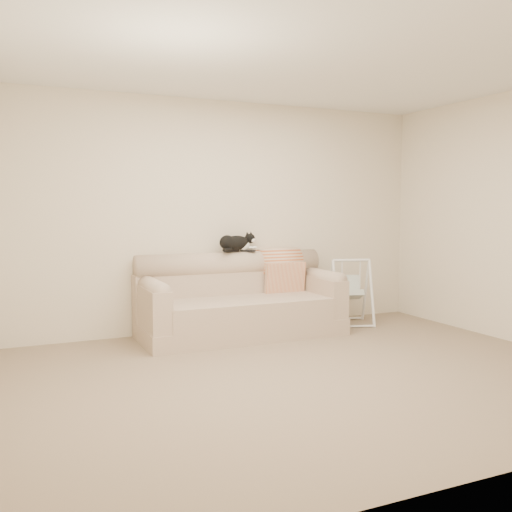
{
  "coord_description": "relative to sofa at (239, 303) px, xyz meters",
  "views": [
    {
      "loc": [
        -2.35,
        -4.11,
        1.41
      ],
      "look_at": [
        0.07,
        1.27,
        0.9
      ],
      "focal_mm": 40.0,
      "sensor_mm": 36.0,
      "label": 1
    }
  ],
  "objects": [
    {
      "name": "ground_plane",
      "position": [
        -0.02,
        -1.62,
        -0.35
      ],
      "size": [
        5.0,
        5.0,
        0.0
      ],
      "primitive_type": "plane",
      "color": "#7A6855",
      "rests_on": "ground"
    },
    {
      "name": "room_shell",
      "position": [
        -0.02,
        -1.62,
        1.18
      ],
      "size": [
        5.04,
        4.04,
        2.6
      ],
      "color": "beige",
      "rests_on": "ground"
    },
    {
      "name": "sofa",
      "position": [
        0.0,
        0.0,
        0.0
      ],
      "size": [
        2.2,
        0.93,
        0.9
      ],
      "color": "tan",
      "rests_on": "ground"
    },
    {
      "name": "remote_a",
      "position": [
        0.01,
        0.25,
        0.56
      ],
      "size": [
        0.19,
        0.08,
        0.03
      ],
      "color": "black",
      "rests_on": "sofa"
    },
    {
      "name": "remote_b",
      "position": [
        0.21,
        0.22,
        0.56
      ],
      "size": [
        0.17,
        0.14,
        0.02
      ],
      "color": "black",
      "rests_on": "sofa"
    },
    {
      "name": "tuxedo_cat",
      "position": [
        0.07,
        0.23,
        0.65
      ],
      "size": [
        0.52,
        0.38,
        0.22
      ],
      "color": "black",
      "rests_on": "sofa"
    },
    {
      "name": "throw_blanket",
      "position": [
        0.61,
        0.23,
        0.37
      ],
      "size": [
        0.5,
        0.38,
        0.58
      ],
      "color": "#C95D2D",
      "rests_on": "sofa"
    },
    {
      "name": "baby_swing",
      "position": [
        1.45,
        -0.01,
        0.04
      ],
      "size": [
        0.61,
        0.63,
        0.79
      ],
      "color": "white",
      "rests_on": "ground"
    }
  ]
}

